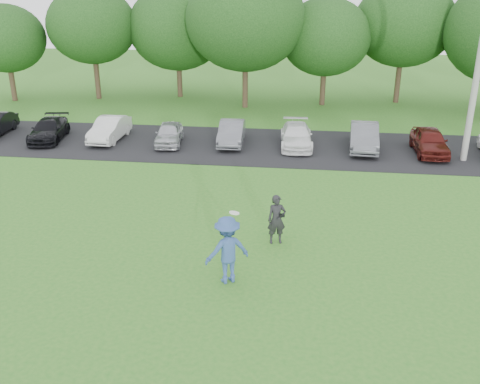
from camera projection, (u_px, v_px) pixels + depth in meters
The scene contains 7 objects.
ground at pixel (224, 282), 14.85m from camera, with size 100.00×100.00×0.00m, color #2B6F1F.
parking_lot at pixel (264, 146), 26.82m from camera, with size 32.00×6.50×0.03m, color black.
utility_pole at pixel (480, 58), 23.00m from camera, with size 0.28×0.28×9.33m, color #9A9995.
frisbee_player at pixel (227, 250), 14.54m from camera, with size 1.45×1.25×2.22m.
camera_bystander at pixel (277, 220), 16.77m from camera, with size 0.67×0.52×1.61m.
parked_cars at pixel (290, 136), 26.40m from camera, with size 30.65×4.54×1.25m.
tree_row at pixel (303, 28), 33.80m from camera, with size 42.39×9.85×8.64m.
Camera 1 is at (2.09, -12.70, 7.84)m, focal length 40.00 mm.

